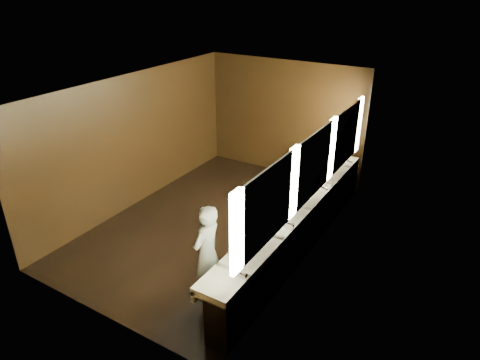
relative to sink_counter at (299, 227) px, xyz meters
The scene contains 10 objects.
floor 1.86m from the sink_counter, behind, with size 6.00×6.00×0.00m, color black.
ceiling 2.92m from the sink_counter, behind, with size 4.00×6.00×0.02m, color #2D2D2B.
wall_back 3.61m from the sink_counter, 120.87° to the left, with size 4.00×0.02×2.80m, color black.
wall_front 3.61m from the sink_counter, 120.87° to the right, with size 4.00×0.02×2.80m, color black.
wall_left 3.90m from the sink_counter, behind, with size 0.02×6.00×2.80m, color black.
wall_right 0.93m from the sink_counter, ahead, with size 0.02×6.00×2.80m, color black.
sink_counter is the anchor object (origin of this frame).
mirror_band 1.27m from the sink_counter, ahead, with size 0.06×5.03×1.15m.
person 1.97m from the sink_counter, 111.06° to the right, with size 0.58×0.38×1.58m, color #99CDE5.
trash_bin 1.72m from the sink_counter, 97.35° to the right, with size 0.34×0.34×0.53m, color black.
Camera 1 is at (4.26, -6.09, 4.55)m, focal length 32.00 mm.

